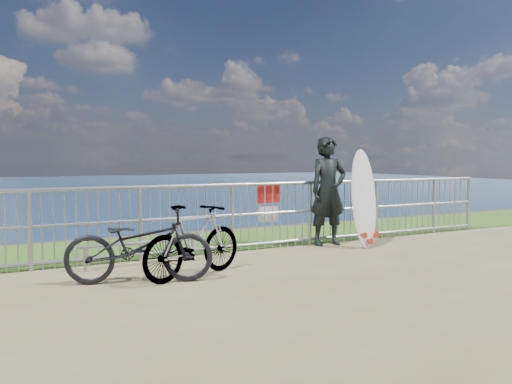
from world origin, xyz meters
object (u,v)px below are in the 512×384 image
surfboard (364,202)px  bicycle_far (194,241)px  surfer (328,191)px  bicycle_near (139,245)px

surfboard → bicycle_far: size_ratio=1.07×
surfer → surfboard: (0.41, -0.47, -0.17)m
surfer → surfboard: surfer is taller
bicycle_far → surfboard: bearing=-98.7°
surfboard → surfer: bearing=131.0°
bicycle_near → bicycle_far: 0.69m
bicycle_near → surfboard: bearing=-60.9°
bicycle_near → bicycle_far: bearing=-73.2°
surfer → bicycle_near: surfer is taller
surfer → bicycle_far: bearing=-153.5°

